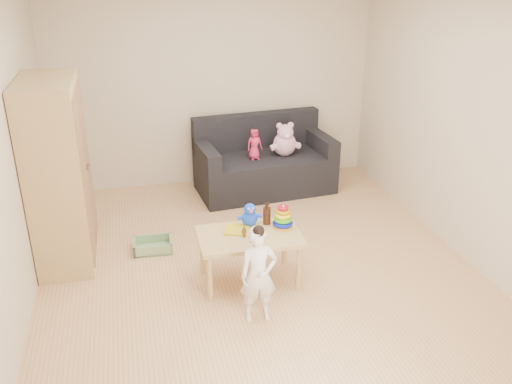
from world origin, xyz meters
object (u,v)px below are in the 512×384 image
object	(u,v)px
wardrobe	(58,174)
toddler	(258,276)
sofa	(265,173)
play_table	(249,258)

from	to	relation	value
wardrobe	toddler	xyz separation A→B (m)	(1.56, -1.40, -0.48)
sofa	wardrobe	bearing A→B (deg)	-158.57
sofa	toddler	xyz separation A→B (m)	(-0.72, -2.55, 0.17)
wardrobe	play_table	world-z (taller)	wardrobe
sofa	play_table	xyz separation A→B (m)	(-0.66, -1.99, 0.01)
sofa	toddler	world-z (taller)	toddler
wardrobe	play_table	distance (m)	1.93
sofa	play_table	distance (m)	2.10
wardrobe	sofa	size ratio (longest dim) A/B	1.06
wardrobe	sofa	distance (m)	2.63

